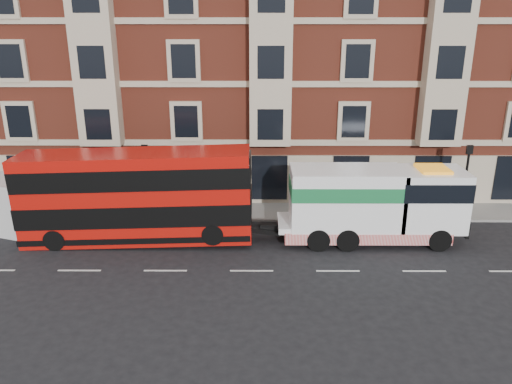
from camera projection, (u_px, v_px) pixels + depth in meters
ground at (252, 271)px, 23.08m from camera, size 120.00×120.00×0.00m
sidewalk at (253, 211)px, 30.16m from camera, size 90.00×3.00×0.15m
victorian_terrace at (261, 36)px, 34.05m from camera, size 45.00×12.00×20.40m
lamp_post_west at (147, 176)px, 28.12m from camera, size 0.35×0.15×4.35m
lamp_post_east at (466, 177)px, 28.05m from camera, size 0.35×0.15×4.35m
double_decker_bus at (136, 195)px, 25.53m from camera, size 11.77×2.70×4.77m
tow_truck at (371, 204)px, 25.62m from camera, size 9.43×2.79×3.93m
box_van at (24, 207)px, 26.90m from camera, size 6.09×4.02×2.94m
pedestrian at (153, 206)px, 28.63m from camera, size 0.59×0.41×1.58m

